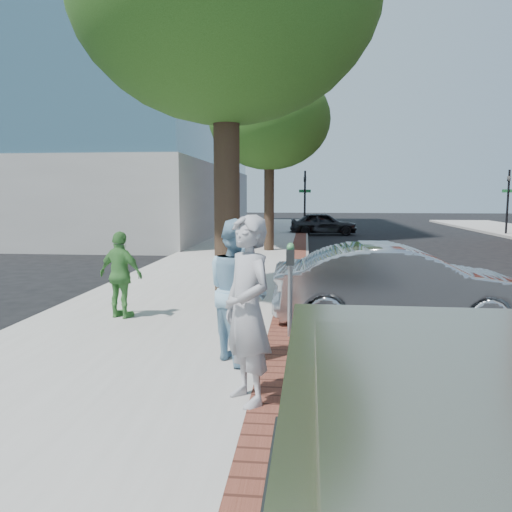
# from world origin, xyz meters

# --- Properties ---
(ground) EXTENTS (120.00, 120.00, 0.00)m
(ground) POSITION_xyz_m (0.00, 0.00, 0.00)
(ground) COLOR black
(ground) RESTS_ON ground
(sidewalk) EXTENTS (5.00, 60.00, 0.15)m
(sidewalk) POSITION_xyz_m (-1.50, 8.00, 0.07)
(sidewalk) COLOR #9E9991
(sidewalk) RESTS_ON ground
(brick_strip) EXTENTS (0.60, 60.00, 0.01)m
(brick_strip) POSITION_xyz_m (0.70, 8.00, 0.15)
(brick_strip) COLOR brown
(brick_strip) RESTS_ON sidewalk
(curb) EXTENTS (0.10, 60.00, 0.15)m
(curb) POSITION_xyz_m (1.05, 8.00, 0.07)
(curb) COLOR gray
(curb) RESTS_ON ground
(office_tower) EXTENTS (18.00, 22.00, 24.00)m
(office_tower) POSITION_xyz_m (-13.00, 22.00, 12.00)
(office_tower) COLOR slate
(office_tower) RESTS_ON ground
(office_base) EXTENTS (18.20, 22.20, 4.00)m
(office_base) POSITION_xyz_m (-13.00, 22.00, 2.00)
(office_base) COLOR gray
(office_base) RESTS_ON ground
(signal_near) EXTENTS (0.70, 0.15, 3.80)m
(signal_near) POSITION_xyz_m (0.90, 22.00, 2.25)
(signal_near) COLOR black
(signal_near) RESTS_ON ground
(signal_far) EXTENTS (0.70, 0.15, 3.80)m
(signal_far) POSITION_xyz_m (12.50, 22.00, 2.25)
(signal_far) COLOR black
(signal_far) RESTS_ON ground
(tree_far) EXTENTS (4.80, 4.80, 7.14)m
(tree_far) POSITION_xyz_m (-0.50, 12.00, 5.30)
(tree_far) COLOR black
(tree_far) RESTS_ON sidewalk
(parking_meter) EXTENTS (0.12, 0.32, 1.47)m
(parking_meter) POSITION_xyz_m (0.75, -0.43, 1.21)
(parking_meter) COLOR gray
(parking_meter) RESTS_ON sidewalk
(person_gray) EXTENTS (0.82, 0.87, 2.01)m
(person_gray) POSITION_xyz_m (0.38, -2.95, 1.15)
(person_gray) COLOR #9B9A9F
(person_gray) RESTS_ON sidewalk
(person_officer) EXTENTS (1.13, 1.17, 1.91)m
(person_officer) POSITION_xyz_m (0.09, -1.58, 1.10)
(person_officer) COLOR #86B3CF
(person_officer) RESTS_ON sidewalk
(person_green) EXTENTS (0.99, 0.67, 1.57)m
(person_green) POSITION_xyz_m (-2.32, 0.52, 0.93)
(person_green) COLOR #498F41
(person_green) RESTS_ON sidewalk
(sedan_silver) EXTENTS (4.56, 1.70, 1.49)m
(sedan_silver) POSITION_xyz_m (2.67, 0.92, 0.74)
(sedan_silver) COLOR #AAACB1
(sedan_silver) RESTS_ON ground
(bg_car) EXTENTS (4.04, 1.77, 1.35)m
(bg_car) POSITION_xyz_m (2.01, 22.00, 0.68)
(bg_car) COLOR black
(bg_car) RESTS_ON ground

